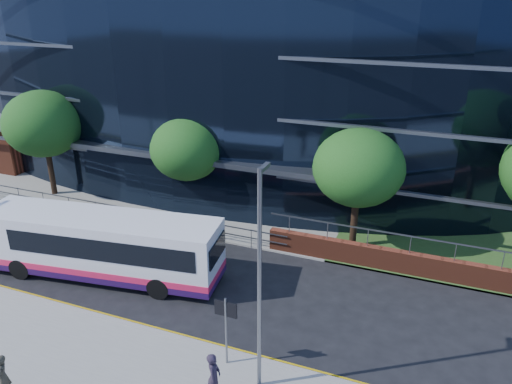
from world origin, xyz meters
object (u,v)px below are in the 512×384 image
at_px(streetlight_east, 260,279).
at_px(brick_pavilion, 2,136).
at_px(street_sign, 226,317).
at_px(pedestrian, 214,377).
at_px(tree_far_c, 359,168).
at_px(tree_far_a, 43,124).
at_px(tree_far_b, 187,149).
at_px(city_bus, 103,245).
at_px(pedestrian_b, 3,377).

bearing_deg(streetlight_east, brick_pavilion, 150.76).
height_order(street_sign, pedestrian, street_sign).
height_order(tree_far_c, streetlight_east, streetlight_east).
distance_m(tree_far_a, pedestrian, 22.00).
height_order(tree_far_b, city_bus, tree_far_b).
height_order(tree_far_b, pedestrian_b, tree_far_b).
bearing_deg(streetlight_east, pedestrian, -135.68).
height_order(city_bus, pedestrian_b, city_bus).
bearing_deg(streetlight_east, city_bus, 156.62).
relative_size(street_sign, pedestrian, 1.54).
xyz_separation_m(street_sign, tree_far_c, (2.50, 10.59, 2.39)).
height_order(pedestrian, pedestrian_b, pedestrian).
distance_m(tree_far_b, tree_far_c, 10.02).
relative_size(tree_far_a, tree_far_c, 1.07).
bearing_deg(tree_far_a, streetlight_east, -30.46).
height_order(brick_pavilion, tree_far_b, tree_far_b).
distance_m(street_sign, pedestrian, 2.07).
bearing_deg(city_bus, streetlight_east, -31.35).
distance_m(street_sign, pedestrian_b, 7.60).
xyz_separation_m(street_sign, tree_far_b, (-7.50, 11.09, 2.06)).
xyz_separation_m(pedestrian, pedestrian_b, (-6.55, -2.47, -0.08)).
xyz_separation_m(tree_far_a, pedestrian_b, (11.28, -14.79, -3.88)).
bearing_deg(tree_far_b, city_bus, -93.63).
bearing_deg(street_sign, pedestrian_b, -145.95).
xyz_separation_m(tree_far_c, city_bus, (-10.48, -7.07, -2.88)).
bearing_deg(brick_pavilion, city_bus, -32.00).
distance_m(street_sign, tree_far_a, 20.63).
xyz_separation_m(brick_pavilion, tree_far_c, (29.00, -4.50, 2.60)).
distance_m(tree_far_b, pedestrian, 15.35).
height_order(city_bus, pedestrian, city_bus).
xyz_separation_m(city_bus, pedestrian_b, (1.76, -7.72, -0.68)).
height_order(tree_far_a, city_bus, tree_far_a).
height_order(tree_far_a, pedestrian_b, tree_far_a).
relative_size(street_sign, streetlight_east, 0.35).
height_order(tree_far_a, tree_far_c, tree_far_a).
distance_m(street_sign, tree_far_c, 11.14).
bearing_deg(brick_pavilion, pedestrian_b, -43.57).
distance_m(tree_far_a, streetlight_east, 22.05).
distance_m(street_sign, city_bus, 8.73).
relative_size(street_sign, tree_far_b, 0.46).
bearing_deg(pedestrian, city_bus, 41.83).
distance_m(tree_far_b, pedestrian_b, 15.68).
relative_size(tree_far_c, pedestrian_b, 3.93).
height_order(tree_far_b, pedestrian, tree_far_b).
relative_size(city_bus, pedestrian_b, 7.10).
distance_m(tree_far_b, city_bus, 8.01).
xyz_separation_m(tree_far_b, tree_far_c, (10.00, -0.50, 0.33)).
height_order(streetlight_east, pedestrian, streetlight_east).
bearing_deg(pedestrian_b, city_bus, 155.77).
height_order(brick_pavilion, pedestrian, brick_pavilion).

